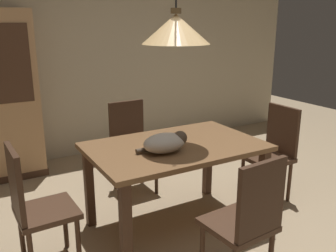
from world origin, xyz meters
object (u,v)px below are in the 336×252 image
object	(u,v)px
chair_right_side	(274,149)
cat_sleeping	(166,143)
dining_table	(175,156)
pendant_lamp	(176,29)
chair_left_side	(34,204)
chair_near_front	(247,219)
chair_far_back	(131,143)

from	to	relation	value
chair_right_side	cat_sleeping	xyz separation A→B (m)	(-1.28, -0.12, 0.32)
dining_table	chair_right_side	distance (m)	1.14
chair_right_side	pendant_lamp	world-z (taller)	pendant_lamp
dining_table	chair_left_side	xyz separation A→B (m)	(-1.13, -0.00, -0.14)
dining_table	chair_left_side	size ratio (longest dim) A/B	1.51
dining_table	chair_left_side	world-z (taller)	chair_left_side
chair_right_side	chair_left_side	bearing A→B (deg)	-179.93
cat_sleeping	pendant_lamp	size ratio (longest dim) A/B	0.30
dining_table	chair_near_front	bearing A→B (deg)	-89.61
dining_table	chair_far_back	bearing A→B (deg)	90.13
chair_far_back	chair_right_side	distance (m)	1.43
chair_left_side	cat_sleeping	bearing A→B (deg)	-6.87
dining_table	chair_right_side	xyz separation A→B (m)	(1.13, 0.00, -0.14)
chair_left_side	chair_far_back	bearing A→B (deg)	38.03
chair_near_front	chair_left_side	xyz separation A→B (m)	(-1.13, 0.88, 0.00)
cat_sleeping	chair_far_back	bearing A→B (deg)	81.19
chair_near_front	cat_sleeping	xyz separation A→B (m)	(-0.16, 0.76, 0.32)
chair_far_back	chair_right_side	bearing A→B (deg)	-37.84
chair_left_side	pendant_lamp	distance (m)	1.61
chair_far_back	chair_right_side	xyz separation A→B (m)	(1.13, -0.88, 0.00)
chair_far_back	pendant_lamp	world-z (taller)	pendant_lamp
dining_table	cat_sleeping	xyz separation A→B (m)	(-0.16, -0.12, 0.18)
chair_right_side	pendant_lamp	bearing A→B (deg)	-179.98
chair_near_front	pendant_lamp	world-z (taller)	pendant_lamp
chair_far_back	cat_sleeping	size ratio (longest dim) A/B	2.38
dining_table	pendant_lamp	size ratio (longest dim) A/B	1.08
dining_table	pendant_lamp	bearing A→B (deg)	97.13
chair_right_side	cat_sleeping	distance (m)	1.33
chair_near_front	pendant_lamp	xyz separation A→B (m)	(-0.01, 0.88, 1.15)
chair_right_side	cat_sleeping	size ratio (longest dim) A/B	2.38
chair_near_front	chair_left_side	size ratio (longest dim) A/B	1.00
cat_sleeping	pendant_lamp	bearing A→B (deg)	37.37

